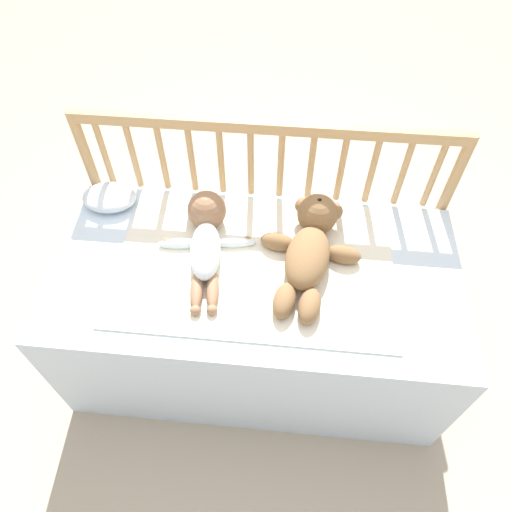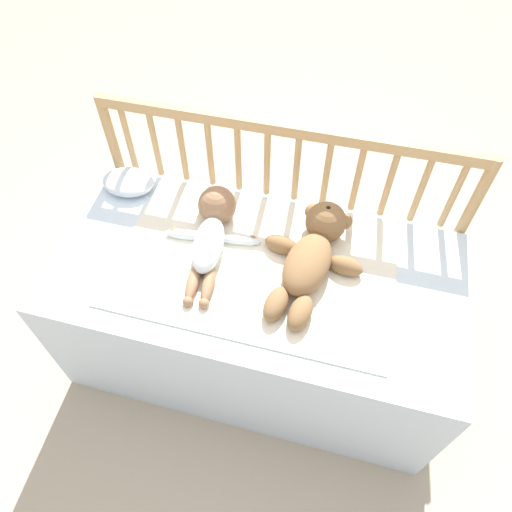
{
  "view_description": "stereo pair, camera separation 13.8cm",
  "coord_description": "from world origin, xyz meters",
  "views": [
    {
      "loc": [
        0.08,
        -0.85,
        1.67
      ],
      "look_at": [
        0.0,
        0.01,
        0.58
      ],
      "focal_mm": 32.0,
      "sensor_mm": 36.0,
      "label": 1
    },
    {
      "loc": [
        0.22,
        -0.82,
        1.67
      ],
      "look_at": [
        0.0,
        0.01,
        0.58
      ],
      "focal_mm": 32.0,
      "sensor_mm": 36.0,
      "label": 2
    }
  ],
  "objects": [
    {
      "name": "ground_plane",
      "position": [
        0.0,
        0.0,
        0.0
      ],
      "size": [
        12.0,
        12.0,
        0.0
      ],
      "primitive_type": "plane",
      "color": "tan"
    },
    {
      "name": "crib_mattress",
      "position": [
        0.0,
        0.0,
        0.26
      ],
      "size": [
        1.29,
        0.65,
        0.52
      ],
      "color": "silver",
      "rests_on": "ground_plane"
    },
    {
      "name": "crib_rail",
      "position": [
        0.0,
        0.35,
        0.6
      ],
      "size": [
        1.29,
        0.04,
        0.83
      ],
      "color": "tan",
      "rests_on": "ground_plane"
    },
    {
      "name": "blanket",
      "position": [
        -0.01,
        0.02,
        0.53
      ],
      "size": [
        0.87,
        0.56,
        0.01
      ],
      "color": "silver",
      "rests_on": "crib_mattress"
    },
    {
      "name": "teddy_bear",
      "position": [
        0.16,
        0.07,
        0.58
      ],
      "size": [
        0.33,
        0.46,
        0.14
      ],
      "color": "olive",
      "rests_on": "crib_mattress"
    },
    {
      "name": "baby",
      "position": [
        -0.17,
        0.08,
        0.57
      ],
      "size": [
        0.32,
        0.44,
        0.13
      ],
      "color": "white",
      "rests_on": "crib_mattress"
    },
    {
      "name": "small_pillow",
      "position": [
        -0.54,
        0.24,
        0.55
      ],
      "size": [
        0.19,
        0.14,
        0.06
      ],
      "color": "silver",
      "rests_on": "crib_mattress"
    }
  ]
}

